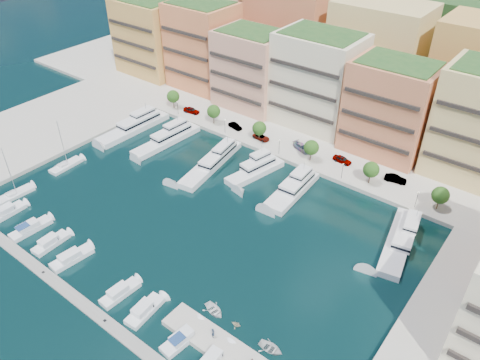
# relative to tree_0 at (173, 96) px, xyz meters

# --- Properties ---
(ground) EXTENTS (400.00, 400.00, 0.00)m
(ground) POSITION_rel_tree_0_xyz_m (40.00, -33.50, -4.74)
(ground) COLOR black
(ground) RESTS_ON ground
(north_quay) EXTENTS (220.00, 64.00, 2.00)m
(north_quay) POSITION_rel_tree_0_xyz_m (40.00, 28.50, -4.74)
(north_quay) COLOR #9E998E
(north_quay) RESTS_ON ground
(west_quay) EXTENTS (34.00, 76.00, 2.00)m
(west_quay) POSITION_rel_tree_0_xyz_m (-22.00, -41.50, -4.74)
(west_quay) COLOR #9E998E
(west_quay) RESTS_ON ground
(hillside) EXTENTS (240.00, 40.00, 58.00)m
(hillside) POSITION_rel_tree_0_xyz_m (40.00, 76.50, -4.74)
(hillside) COLOR #183415
(hillside) RESTS_ON ground
(south_pontoon) EXTENTS (72.00, 2.20, 0.35)m
(south_pontoon) POSITION_rel_tree_0_xyz_m (37.00, -63.50, -4.74)
(south_pontoon) COLOR gray
(south_pontoon) RESTS_ON ground
(apartment_0) EXTENTS (22.00, 16.50, 24.80)m
(apartment_0) POSITION_rel_tree_0_xyz_m (-26.00, 16.49, 8.57)
(apartment_0) COLOR tan
(apartment_0) RESTS_ON north_quay
(apartment_1) EXTENTS (20.00, 16.50, 26.80)m
(apartment_1) POSITION_rel_tree_0_xyz_m (-4.00, 18.49, 9.57)
(apartment_1) COLOR #DC7B49
(apartment_1) RESTS_ON north_quay
(apartment_2) EXTENTS (20.00, 15.50, 22.80)m
(apartment_2) POSITION_rel_tree_0_xyz_m (17.00, 16.49, 7.57)
(apartment_2) COLOR tan
(apartment_2) RESTS_ON north_quay
(apartment_3) EXTENTS (22.00, 16.50, 25.80)m
(apartment_3) POSITION_rel_tree_0_xyz_m (38.00, 18.49, 9.07)
(apartment_3) COLOR beige
(apartment_3) RESTS_ON north_quay
(apartment_4) EXTENTS (20.00, 15.50, 23.80)m
(apartment_4) POSITION_rel_tree_0_xyz_m (60.00, 16.49, 8.07)
(apartment_4) COLOR #D77650
(apartment_4) RESTS_ON north_quay
(backblock_0) EXTENTS (26.00, 18.00, 30.00)m
(backblock_0) POSITION_rel_tree_0_xyz_m (-15.00, 40.50, 11.26)
(backblock_0) COLOR beige
(backblock_0) RESTS_ON north_quay
(backblock_1) EXTENTS (26.00, 18.00, 30.00)m
(backblock_1) POSITION_rel_tree_0_xyz_m (15.00, 40.50, 11.26)
(backblock_1) COLOR #D77650
(backblock_1) RESTS_ON north_quay
(backblock_2) EXTENTS (26.00, 18.00, 30.00)m
(backblock_2) POSITION_rel_tree_0_xyz_m (45.00, 40.50, 11.26)
(backblock_2) COLOR #DEBC75
(backblock_2) RESTS_ON north_quay
(tree_0) EXTENTS (3.80, 3.80, 5.65)m
(tree_0) POSITION_rel_tree_0_xyz_m (0.00, 0.00, 0.00)
(tree_0) COLOR #473323
(tree_0) RESTS_ON north_quay
(tree_1) EXTENTS (3.80, 3.80, 5.65)m
(tree_1) POSITION_rel_tree_0_xyz_m (16.00, 0.00, 0.00)
(tree_1) COLOR #473323
(tree_1) RESTS_ON north_quay
(tree_2) EXTENTS (3.80, 3.80, 5.65)m
(tree_2) POSITION_rel_tree_0_xyz_m (32.00, 0.00, 0.00)
(tree_2) COLOR #473323
(tree_2) RESTS_ON north_quay
(tree_3) EXTENTS (3.80, 3.80, 5.65)m
(tree_3) POSITION_rel_tree_0_xyz_m (48.00, 0.00, 0.00)
(tree_3) COLOR #473323
(tree_3) RESTS_ON north_quay
(tree_4) EXTENTS (3.80, 3.80, 5.65)m
(tree_4) POSITION_rel_tree_0_xyz_m (64.00, 0.00, 0.00)
(tree_4) COLOR #473323
(tree_4) RESTS_ON north_quay
(tree_5) EXTENTS (3.80, 3.80, 5.65)m
(tree_5) POSITION_rel_tree_0_xyz_m (80.00, 0.00, 0.00)
(tree_5) COLOR #473323
(tree_5) RESTS_ON north_quay
(lamppost_0) EXTENTS (0.30, 0.30, 4.20)m
(lamppost_0) POSITION_rel_tree_0_xyz_m (4.00, -2.30, -0.92)
(lamppost_0) COLOR black
(lamppost_0) RESTS_ON north_quay
(lamppost_1) EXTENTS (0.30, 0.30, 4.20)m
(lamppost_1) POSITION_rel_tree_0_xyz_m (22.00, -2.30, -0.92)
(lamppost_1) COLOR black
(lamppost_1) RESTS_ON north_quay
(lamppost_2) EXTENTS (0.30, 0.30, 4.20)m
(lamppost_2) POSITION_rel_tree_0_xyz_m (40.00, -2.30, -0.92)
(lamppost_2) COLOR black
(lamppost_2) RESTS_ON north_quay
(lamppost_3) EXTENTS (0.30, 0.30, 4.20)m
(lamppost_3) POSITION_rel_tree_0_xyz_m (58.00, -2.30, -0.92)
(lamppost_3) COLOR black
(lamppost_3) RESTS_ON north_quay
(lamppost_4) EXTENTS (0.30, 0.30, 4.20)m
(lamppost_4) POSITION_rel_tree_0_xyz_m (76.00, -2.30, -0.92)
(lamppost_4) COLOR black
(lamppost_4) RESTS_ON north_quay
(yacht_0) EXTENTS (5.72, 23.22, 7.30)m
(yacht_0) POSITION_rel_tree_0_xyz_m (-0.42, -15.07, -3.53)
(yacht_0) COLOR silver
(yacht_0) RESTS_ON ground
(yacht_1) EXTENTS (5.67, 21.67, 7.30)m
(yacht_1) POSITION_rel_tree_0_xyz_m (12.00, -14.38, -3.65)
(yacht_1) COLOR silver
(yacht_1) RESTS_ON ground
(yacht_2) EXTENTS (8.13, 24.10, 7.30)m
(yacht_2) POSITION_rel_tree_0_xyz_m (28.98, -15.35, -3.53)
(yacht_2) COLOR silver
(yacht_2) RESTS_ON ground
(yacht_3) EXTENTS (7.34, 16.66, 7.30)m
(yacht_3) POSITION_rel_tree_0_xyz_m (39.92, -11.90, -3.53)
(yacht_3) COLOR silver
(yacht_3) RESTS_ON ground
(yacht_4) EXTENTS (6.11, 18.28, 7.30)m
(yacht_4) POSITION_rel_tree_0_xyz_m (51.22, -12.80, -3.65)
(yacht_4) COLOR silver
(yacht_4) RESTS_ON ground
(yacht_6) EXTENTS (8.43, 21.39, 7.30)m
(yacht_6) POSITION_rel_tree_0_xyz_m (77.59, -14.08, -3.53)
(yacht_6) COLOR silver
(yacht_6) RESTS_ON ground
(cruiser_0) EXTENTS (3.07, 7.61, 2.55)m
(cruiser_0) POSITION_rel_tree_0_xyz_m (6.23, -58.08, -4.20)
(cruiser_0) COLOR silver
(cruiser_0) RESTS_ON ground
(cruiser_1) EXTENTS (3.17, 8.75, 2.66)m
(cruiser_1) POSITION_rel_tree_0_xyz_m (15.15, -58.11, -4.17)
(cruiser_1) COLOR silver
(cruiser_1) RESTS_ON ground
(cruiser_2) EXTENTS (3.01, 7.71, 2.55)m
(cruiser_2) POSITION_rel_tree_0_xyz_m (22.34, -58.08, -4.20)
(cruiser_2) COLOR silver
(cruiser_2) RESTS_ON ground
(cruiser_3) EXTENTS (3.62, 8.54, 2.55)m
(cruiser_3) POSITION_rel_tree_0_xyz_m (29.27, -58.09, -4.20)
(cruiser_3) COLOR silver
(cruiser_3) RESTS_ON ground
(cruiser_5) EXTENTS (2.90, 7.72, 2.55)m
(cruiser_5) POSITION_rel_tree_0_xyz_m (43.50, -58.08, -4.20)
(cruiser_5) COLOR silver
(cruiser_5) RESTS_ON ground
(cruiser_6) EXTENTS (3.46, 7.73, 2.55)m
(cruiser_6) POSITION_rel_tree_0_xyz_m (49.90, -58.08, -4.20)
(cruiser_6) COLOR silver
(cruiser_6) RESTS_ON ground
(cruiser_7) EXTENTS (3.47, 8.25, 2.66)m
(cruiser_7) POSITION_rel_tree_0_xyz_m (58.99, -58.11, -4.17)
(cruiser_7) COLOR silver
(cruiser_7) RESTS_ON ground
(cruiser_8) EXTENTS (3.04, 7.26, 2.55)m
(cruiser_8) POSITION_rel_tree_0_xyz_m (65.42, -58.08, -4.20)
(cruiser_8) COLOR silver
(cruiser_8) RESTS_ON ground
(sailboat_0) EXTENTS (3.30, 8.61, 13.20)m
(sailboat_0) POSITION_rel_tree_0_xyz_m (1.44, -53.54, -4.43)
(sailboat_0) COLOR silver
(sailboat_0) RESTS_ON ground
(sailboat_1) EXTENTS (3.15, 8.64, 13.20)m
(sailboat_1) POSITION_rel_tree_0_xyz_m (0.44, -39.05, -4.43)
(sailboat_1) COLOR silver
(sailboat_1) RESTS_ON ground
(tender_0) EXTENTS (4.86, 3.99, 0.88)m
(tender_0) POSITION_rel_tree_0_xyz_m (59.23, -50.60, -4.30)
(tender_0) COLOR white
(tender_0) RESTS_ON ground
(tender_1) EXTENTS (1.94, 1.74, 0.91)m
(tender_1) POSITION_rel_tree_0_xyz_m (63.98, -50.52, -4.29)
(tender_1) COLOR beige
(tender_1) RESTS_ON ground
(tender_2) EXTENTS (4.32, 3.20, 0.86)m
(tender_2) POSITION_rel_tree_0_xyz_m (71.21, -50.77, -4.31)
(tender_2) COLOR silver
(tender_2) RESTS_ON ground
(car_0) EXTENTS (5.29, 2.81, 1.72)m
(car_0) POSITION_rel_tree_0_xyz_m (6.51, 0.80, -2.89)
(car_0) COLOR gray
(car_0) RESTS_ON north_quay
(car_1) EXTENTS (4.74, 2.40, 1.49)m
(car_1) POSITION_rel_tree_0_xyz_m (22.72, 1.31, -3.00)
(car_1) COLOR gray
(car_1) RESTS_ON north_quay
(car_2) EXTENTS (4.98, 2.49, 1.35)m
(car_2) POSITION_rel_tree_0_xyz_m (32.07, 0.88, -3.07)
(car_2) COLOR gray
(car_2) RESTS_ON north_quay
(car_3) EXTENTS (6.05, 3.89, 1.63)m
(car_3) POSITION_rel_tree_0_xyz_m (43.75, 2.95, -2.93)
(car_3) COLOR gray
(car_3) RESTS_ON north_quay
(car_4) EXTENTS (5.03, 2.37, 1.67)m
(car_4) POSITION_rel_tree_0_xyz_m (54.82, 4.08, -2.91)
(car_4) COLOR gray
(car_4) RESTS_ON north_quay
(car_5) EXTENTS (5.34, 2.73, 1.68)m
(car_5) POSITION_rel_tree_0_xyz_m (68.71, 4.22, -2.90)
(car_5) COLOR gray
(car_5) RESTS_ON north_quay
(person_0) EXTENTS (0.80, 0.86, 1.98)m
(person_0) POSITION_rel_tree_0_xyz_m (62.89, -55.02, -2.75)
(person_0) COLOR #223045
(person_0) RESTS_ON finger_pier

